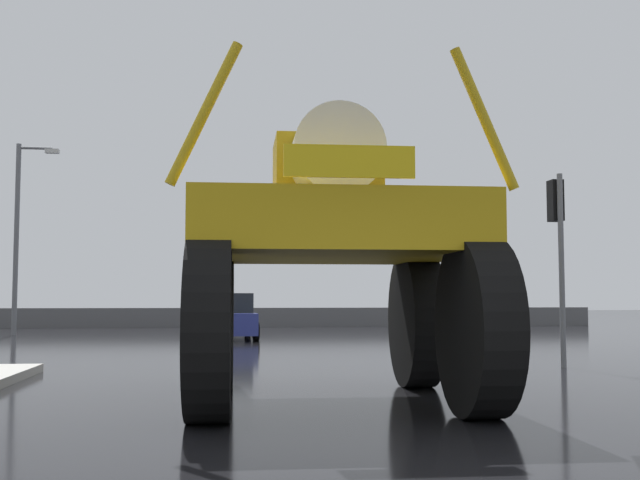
% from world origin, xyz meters
% --- Properties ---
extents(ground_plane, '(120.00, 120.00, 0.00)m').
position_xyz_m(ground_plane, '(0.00, 18.00, 0.00)').
color(ground_plane, black).
extents(oversize_sprayer, '(4.02, 5.31, 4.26)m').
position_xyz_m(oversize_sprayer, '(-0.20, 5.01, 1.92)').
color(oversize_sprayer, black).
rests_on(oversize_sprayer, ground).
extents(sedan_ahead, '(2.09, 4.20, 1.52)m').
position_xyz_m(sedan_ahead, '(-1.43, 21.22, 0.71)').
color(sedan_ahead, navy).
rests_on(sedan_ahead, ground).
extents(traffic_signal_near_right, '(0.24, 0.54, 3.85)m').
position_xyz_m(traffic_signal_near_right, '(5.10, 9.71, 2.81)').
color(traffic_signal_near_right, slate).
rests_on(traffic_signal_near_right, ground).
extents(streetlight_far_left, '(1.55, 0.24, 7.13)m').
position_xyz_m(streetlight_far_left, '(-9.07, 24.94, 3.96)').
color(streetlight_far_left, slate).
rests_on(streetlight_far_left, ground).
extents(roadside_barrier, '(32.80, 0.24, 0.90)m').
position_xyz_m(roadside_barrier, '(0.00, 31.76, 0.45)').
color(roadside_barrier, '#59595B').
rests_on(roadside_barrier, ground).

